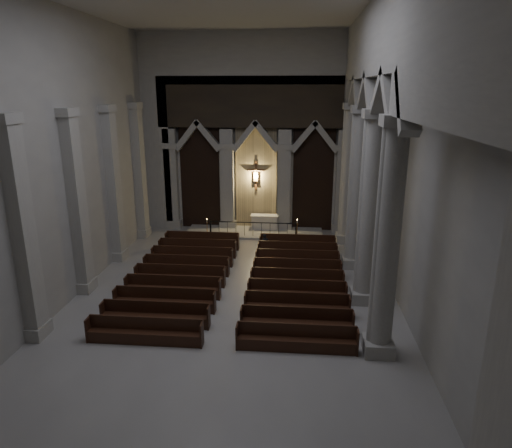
% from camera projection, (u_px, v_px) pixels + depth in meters
% --- Properties ---
extents(room, '(24.00, 24.10, 12.00)m').
position_uv_depth(room, '(227.00, 122.00, 16.44)').
color(room, '#989590').
rests_on(room, ground).
extents(sanctuary_wall, '(14.00, 0.77, 12.00)m').
position_uv_depth(sanctuary_wall, '(256.00, 125.00, 27.74)').
color(sanctuary_wall, '#A7A49C').
rests_on(sanctuary_wall, ground).
extents(right_arcade, '(1.00, 24.00, 12.00)m').
position_uv_depth(right_arcade, '(376.00, 114.00, 17.18)').
color(right_arcade, '#A7A49C').
rests_on(right_arcade, ground).
extents(left_pilasters, '(0.60, 13.00, 8.03)m').
position_uv_depth(left_pilasters, '(97.00, 196.00, 21.41)').
color(left_pilasters, '#A7A49C').
rests_on(left_pilasters, ground).
extents(sanctuary_step, '(8.50, 2.60, 0.15)m').
position_uv_depth(sanctuary_step, '(254.00, 232.00, 28.71)').
color(sanctuary_step, '#A7A49C').
rests_on(sanctuary_step, ground).
extents(altar, '(1.77, 0.71, 0.90)m').
position_uv_depth(altar, '(265.00, 222.00, 29.11)').
color(altar, beige).
rests_on(altar, sanctuary_step).
extents(altar_rail, '(5.31, 0.09, 1.04)m').
position_uv_depth(altar_rail, '(253.00, 227.00, 27.66)').
color(altar_rail, black).
rests_on(altar_rail, ground).
extents(candle_stand_left, '(0.23, 0.23, 1.34)m').
position_uv_depth(candle_stand_left, '(207.00, 234.00, 27.44)').
color(candle_stand_left, '#B77938').
rests_on(candle_stand_left, ground).
extents(candle_stand_right, '(0.25, 0.25, 1.48)m').
position_uv_depth(candle_stand_right, '(297.00, 237.00, 26.81)').
color(candle_stand_right, '#B77938').
rests_on(candle_stand_right, ground).
extents(pews, '(9.61, 10.60, 0.94)m').
position_uv_depth(pews, '(238.00, 281.00, 20.92)').
color(pews, black).
rests_on(pews, ground).
extents(worshipper, '(0.49, 0.42, 1.13)m').
position_uv_depth(worshipper, '(265.00, 244.00, 25.08)').
color(worshipper, black).
rests_on(worshipper, ground).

